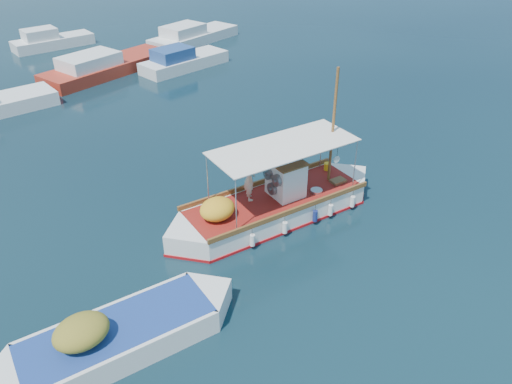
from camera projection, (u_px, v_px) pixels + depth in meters
ground at (271, 227)px, 19.05m from camera, size 160.00×160.00×0.00m
fishing_caique at (274, 206)px, 19.37m from camera, size 9.34×3.33×5.73m
dinghy at (117, 339)px, 13.86m from camera, size 7.26×2.57×1.78m
bg_boat_n at (104, 67)px, 34.03m from camera, size 9.73×4.90×1.80m
bg_boat_ne at (182, 62)px, 35.05m from camera, size 6.65×2.94×1.80m
bg_boat_e at (192, 37)px, 40.77m from camera, size 8.48×4.40×1.80m
bg_boat_far_n at (51, 42)px, 39.52m from camera, size 6.12×2.06×1.80m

